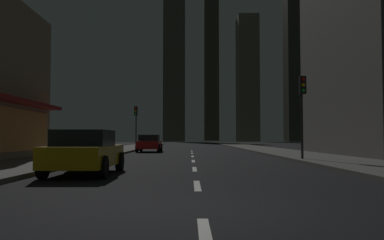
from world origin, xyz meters
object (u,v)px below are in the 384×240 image
at_px(fire_hydrant_far_left, 114,148).
at_px(traffic_light_far_left, 136,118).
at_px(traffic_light_near_right, 302,98).
at_px(street_lamp_right, 359,20).
at_px(car_parked_far, 149,143).
at_px(car_parked_near, 85,152).

bearing_deg(fire_hydrant_far_left, traffic_light_far_left, 87.49).
height_order(traffic_light_near_right, street_lamp_right, street_lamp_right).
bearing_deg(car_parked_far, traffic_light_near_right, -56.95).
distance_m(car_parked_near, car_parked_far, 20.95).
bearing_deg(street_lamp_right, traffic_light_near_right, 89.03).
xyz_separation_m(car_parked_far, fire_hydrant_far_left, (-2.30, -3.61, -0.29)).
height_order(car_parked_far, traffic_light_far_left, traffic_light_far_left).
bearing_deg(car_parked_near, traffic_light_near_right, 37.42).
relative_size(car_parked_near, traffic_light_near_right, 1.01).
bearing_deg(fire_hydrant_far_left, car_parked_far, 57.50).
bearing_deg(car_parked_near, fire_hydrant_far_left, 97.56).
xyz_separation_m(fire_hydrant_far_left, street_lamp_right, (11.28, -17.47, 4.61)).
height_order(car_parked_far, street_lamp_right, street_lamp_right).
height_order(traffic_light_far_left, street_lamp_right, street_lamp_right).
xyz_separation_m(car_parked_near, car_parked_far, (0.00, 20.95, 0.00)).
bearing_deg(car_parked_near, car_parked_far, 90.00).
bearing_deg(car_parked_near, traffic_light_far_left, 94.11).
xyz_separation_m(car_parked_near, traffic_light_far_left, (-1.90, 26.47, 2.45)).
xyz_separation_m(car_parked_near, street_lamp_right, (8.98, -0.13, 4.33)).
height_order(car_parked_near, car_parked_far, same).
bearing_deg(traffic_light_far_left, street_lamp_right, -67.75).
bearing_deg(fire_hydrant_far_left, street_lamp_right, -57.15).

